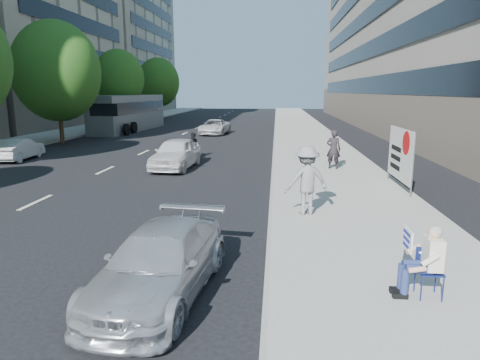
# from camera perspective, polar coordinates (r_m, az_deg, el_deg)

# --- Properties ---
(ground) EXTENTS (160.00, 160.00, 0.00)m
(ground) POSITION_cam_1_polar(r_m,az_deg,el_deg) (12.07, -2.93, -6.08)
(ground) COLOR black
(ground) RESTS_ON ground
(near_sidewalk) EXTENTS (5.00, 120.00, 0.15)m
(near_sidewalk) POSITION_cam_1_polar(r_m,az_deg,el_deg) (31.68, 9.23, 5.08)
(near_sidewalk) COLOR gray
(near_sidewalk) RESTS_ON ground
(far_sidewalk) EXTENTS (4.50, 120.00, 0.15)m
(far_sidewalk) POSITION_cam_1_polar(r_m,az_deg,el_deg) (36.52, -25.41, 4.97)
(far_sidewalk) COLOR gray
(far_sidewalk) RESTS_ON ground
(far_bldg_north) EXTENTS (22.00, 28.00, 28.00)m
(far_bldg_north) POSITION_cam_1_polar(r_m,az_deg,el_deg) (80.54, -19.32, 18.53)
(far_bldg_north) COLOR #BCAD8D
(far_bldg_north) RESTS_ON ground
(near_building) EXTENTS (14.00, 70.00, 20.00)m
(near_building) POSITION_cam_1_polar(r_m,az_deg,el_deg) (46.46, 25.59, 18.50)
(near_building) COLOR gray
(near_building) RESTS_ON ground
(tree_far_c) EXTENTS (6.00, 6.00, 8.47)m
(tree_far_c) POSITION_cam_1_polar(r_m,az_deg,el_deg) (33.14, -23.26, 13.16)
(tree_far_c) COLOR #382616
(tree_far_c) RESTS_ON ground
(tree_far_d) EXTENTS (4.80, 4.80, 7.65)m
(tree_far_d) POSITION_cam_1_polar(r_m,az_deg,el_deg) (44.12, -15.83, 12.92)
(tree_far_d) COLOR #382616
(tree_far_d) RESTS_ON ground
(tree_far_e) EXTENTS (5.40, 5.40, 7.89)m
(tree_far_e) POSITION_cam_1_polar(r_m,az_deg,el_deg) (57.46, -10.84, 12.68)
(tree_far_e) COLOR #382616
(tree_far_e) RESTS_ON ground
(seated_protester) EXTENTS (0.83, 1.11, 1.31)m
(seated_protester) POSITION_cam_1_polar(r_m,az_deg,el_deg) (8.19, 23.32, -9.42)
(seated_protester) COLOR navy
(seated_protester) RESTS_ON near_sidewalk
(jogger) EXTENTS (1.47, 1.11, 2.02)m
(jogger) POSITION_cam_1_polar(r_m,az_deg,el_deg) (12.56, 8.87, -0.02)
(jogger) COLOR slate
(jogger) RESTS_ON near_sidewalk
(pedestrian_woman) EXTENTS (0.75, 0.59, 1.80)m
(pedestrian_woman) POSITION_cam_1_polar(r_m,az_deg,el_deg) (20.25, 12.36, 4.01)
(pedestrian_woman) COLOR black
(pedestrian_woman) RESTS_ON near_sidewalk
(protest_banner) EXTENTS (0.08, 3.06, 2.20)m
(protest_banner) POSITION_cam_1_polar(r_m,az_deg,el_deg) (16.94, 20.59, 3.25)
(protest_banner) COLOR #4C4C4C
(protest_banner) RESTS_ON near_sidewalk
(parked_sedan) EXTENTS (2.20, 4.41, 1.23)m
(parked_sedan) POSITION_cam_1_polar(r_m,az_deg,el_deg) (8.11, -10.59, -10.79)
(parked_sedan) COLOR #AEB1B6
(parked_sedan) RESTS_ON ground
(white_sedan_near) EXTENTS (2.02, 4.40, 1.46)m
(white_sedan_near) POSITION_cam_1_polar(r_m,az_deg,el_deg) (20.97, -8.56, 3.53)
(white_sedan_near) COLOR silver
(white_sedan_near) RESTS_ON ground
(white_sedan_mid) EXTENTS (1.52, 3.67, 1.18)m
(white_sedan_mid) POSITION_cam_1_polar(r_m,az_deg,el_deg) (26.20, -27.42, 3.66)
(white_sedan_mid) COLOR #BDBDBD
(white_sedan_mid) RESTS_ON ground
(white_sedan_far) EXTENTS (2.49, 4.72, 1.27)m
(white_sedan_far) POSITION_cam_1_polar(r_m,az_deg,el_deg) (37.29, -3.41, 7.07)
(white_sedan_far) COLOR silver
(white_sedan_far) RESTS_ON ground
(motorcycle) EXTENTS (0.74, 2.05, 1.42)m
(motorcycle) POSITION_cam_1_polar(r_m,az_deg,el_deg) (24.18, -6.13, 4.46)
(motorcycle) COLOR black
(motorcycle) RESTS_ON ground
(bus) EXTENTS (3.51, 12.23, 3.30)m
(bus) POSITION_cam_1_polar(r_m,az_deg,el_deg) (42.17, -14.57, 8.63)
(bus) COLOR slate
(bus) RESTS_ON ground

